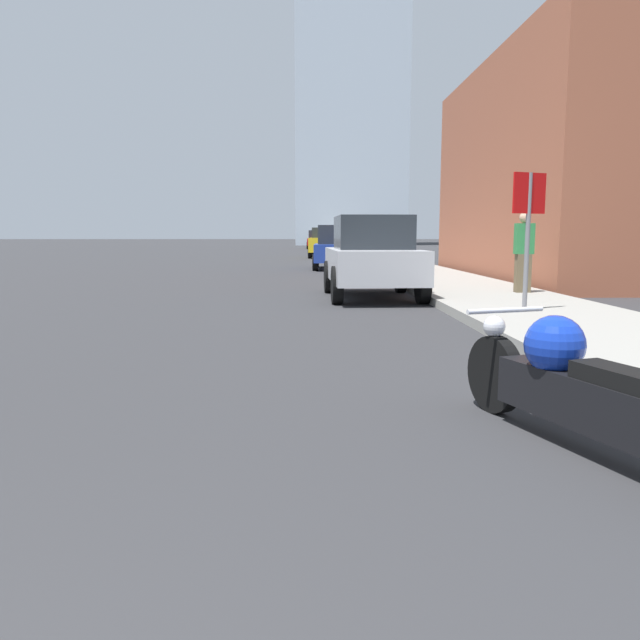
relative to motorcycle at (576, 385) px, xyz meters
The scene contains 9 objects.
sidewalk 36.20m from the motorcycle, 86.79° to the left, with size 2.67×240.00×0.15m.
motorcycle is the anchor object (origin of this frame).
parked_car_silver 9.23m from the motorcycle, 91.66° to the left, with size 1.91×3.85×1.68m.
parked_car_blue 20.27m from the motorcycle, 91.05° to the left, with size 2.05×3.88×1.66m.
parked_car_yellow 32.34m from the motorcycle, 90.79° to the left, with size 2.15×4.33×1.71m.
parked_car_white 42.90m from the motorcycle, 90.46° to the left, with size 2.06×4.03×1.72m.
parked_car_red 55.33m from the motorcycle, 90.63° to the left, with size 1.89×4.49×1.72m.
stop_sign 6.07m from the motorcycle, 73.45° to the left, with size 0.57×0.26×2.06m.
pedestrian 9.18m from the motorcycle, 72.75° to the left, with size 0.36×0.22×1.60m.
Camera 1 is at (1.48, 0.20, 1.29)m, focal length 35.00 mm.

